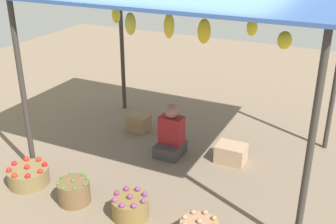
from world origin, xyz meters
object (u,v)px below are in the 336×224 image
(vendor_person, at_px, (171,135))
(wooden_crate_stacked_rear, at_px, (138,122))
(basket_green_chilies, at_px, (74,191))
(basket_purple_onions, at_px, (130,207))
(basket_red_tomatoes, at_px, (28,175))
(wooden_crate_near_vendor, at_px, (231,153))

(vendor_person, distance_m, wooden_crate_stacked_rear, 0.97)
(basket_green_chilies, distance_m, basket_purple_onions, 0.75)
(basket_red_tomatoes, xyz_separation_m, wooden_crate_stacked_rear, (0.49, 1.99, 0.02))
(basket_red_tomatoes, bearing_deg, wooden_crate_stacked_rear, 76.09)
(basket_red_tomatoes, relative_size, wooden_crate_near_vendor, 1.27)
(basket_red_tomatoes, height_order, wooden_crate_near_vendor, basket_red_tomatoes)
(basket_red_tomatoes, relative_size, wooden_crate_stacked_rear, 1.49)
(basket_red_tomatoes, bearing_deg, wooden_crate_near_vendor, 37.74)
(basket_green_chilies, relative_size, wooden_crate_stacked_rear, 1.11)
(basket_purple_onions, xyz_separation_m, wooden_crate_stacked_rear, (-1.03, 2.01, 0.00))
(basket_red_tomatoes, height_order, basket_purple_onions, basket_purple_onions)
(vendor_person, relative_size, wooden_crate_near_vendor, 1.91)
(basket_green_chilies, distance_m, wooden_crate_near_vendor, 2.22)
(vendor_person, bearing_deg, wooden_crate_near_vendor, 11.60)
(basket_purple_onions, distance_m, wooden_crate_stacked_rear, 2.26)
(basket_purple_onions, bearing_deg, basket_green_chilies, -176.63)
(vendor_person, bearing_deg, basket_red_tomatoes, -131.16)
(basket_purple_onions, distance_m, wooden_crate_near_vendor, 1.81)
(basket_red_tomatoes, distance_m, basket_purple_onions, 1.52)
(basket_green_chilies, relative_size, wooden_crate_near_vendor, 0.95)
(basket_red_tomatoes, height_order, basket_green_chilies, basket_green_chilies)
(wooden_crate_stacked_rear, bearing_deg, basket_purple_onions, -62.78)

